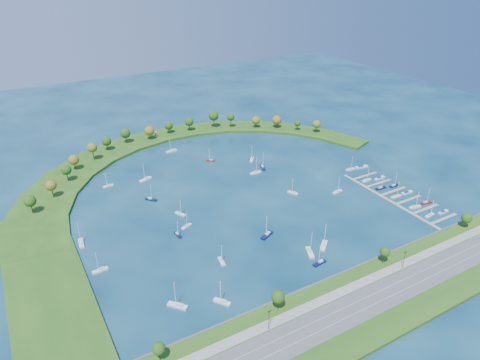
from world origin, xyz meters
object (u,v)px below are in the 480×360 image
moored_boat_1 (210,160)px  moored_boat_16 (172,151)px  moored_boat_10 (263,167)px  docked_boat_2 (415,207)px  moored_boat_4 (222,301)px  docked_boat_6 (381,188)px  docked_boat_4 (396,196)px  dock_system (396,197)px  moored_boat_20 (252,159)px  moored_boat_2 (108,185)px  harbor_tower (156,134)px  moored_boat_14 (310,252)px  docked_boat_10 (350,169)px  moored_boat_8 (293,192)px  moored_boat_19 (151,199)px  docked_boat_1 (443,212)px  moored_boat_17 (324,245)px  docked_boat_5 (407,192)px  moored_boat_7 (146,179)px  moored_boat_12 (180,213)px  moored_boat_6 (81,243)px  moored_boat_9 (178,234)px  moored_boat_5 (256,172)px  docked_boat_0 (430,215)px  moored_boat_13 (221,261)px  docked_boat_11 (362,167)px  docked_boat_8 (367,180)px  moored_boat_21 (186,226)px  moored_boat_3 (100,270)px  docked_boat_3 (426,202)px  moored_boat_11 (178,305)px  docked_boat_9 (380,178)px  moored_boat_0 (267,235)px  moored_boat_15 (337,191)px

moored_boat_1 → moored_boat_16: size_ratio=0.77×
moored_boat_10 → docked_boat_2: moored_boat_10 is taller
moored_boat_4 → docked_boat_6: bearing=-108.2°
docked_boat_4 → docked_boat_6: bearing=91.2°
dock_system → moored_boat_20: 110.17m
moored_boat_2 → moored_boat_4: bearing=90.7°
harbor_tower → moored_boat_2: bearing=-131.3°
moored_boat_10 → moored_boat_16: 78.70m
moored_boat_4 → moored_boat_14: moored_boat_14 is taller
moored_boat_2 → docked_boat_6: 186.63m
moored_boat_14 → docked_boat_10: (89.14, 65.63, -0.10)m
moored_boat_8 → docked_boat_2: 77.09m
moored_boat_19 → docked_boat_1: bearing=14.4°
moored_boat_17 → docked_boat_5: (86.78, 18.87, -0.32)m
moored_boat_7 → moored_boat_14: bearing=91.6°
moored_boat_20 → moored_boat_8: bearing=35.2°
moored_boat_16 → docked_boat_2: bearing=115.1°
harbor_tower → moored_boat_12: size_ratio=0.37×
moored_boat_4 → moored_boat_20: (92.43, 126.33, 0.00)m
dock_system → docked_boat_2: size_ratio=7.04×
moored_boat_6 → moored_boat_9: size_ratio=1.33×
docked_boat_2 → docked_boat_4: docked_boat_2 is taller
moored_boat_5 → docked_boat_0: (61.75, -102.29, -0.05)m
moored_boat_13 → docked_boat_11: (143.25, 47.39, -0.13)m
harbor_tower → docked_boat_6: (100.99, -163.23, -3.16)m
docked_boat_8 → docked_boat_11: docked_boat_8 is taller
moored_boat_21 → moored_boat_3: bearing=172.0°
docked_boat_2 → moored_boat_14: bearing=-167.2°
moored_boat_4 → docked_boat_3: moored_boat_4 is taller
moored_boat_11 → docked_boat_5: size_ratio=1.58×
moored_boat_14 → moored_boat_19: bearing=-126.8°
moored_boat_14 → docked_boat_1: bearing=109.0°
moored_boat_14 → moored_boat_13: bearing=-87.2°
moored_boat_4 → harbor_tower: bearing=-46.6°
dock_system → moored_boat_7: 171.01m
dock_system → moored_boat_2: moored_boat_2 is taller
moored_boat_6 → docked_boat_9: size_ratio=1.44×
docked_boat_0 → moored_boat_2: bearing=133.3°
moored_boat_8 → docked_boat_6: size_ratio=0.95×
moored_boat_14 → docked_boat_8: moored_boat_14 is taller
moored_boat_4 → docked_boat_9: size_ratio=1.33×
moored_boat_0 → moored_boat_8: 53.50m
moored_boat_21 → docked_boat_0: docked_boat_0 is taller
moored_boat_3 → docked_boat_1: size_ratio=1.49×
moored_boat_19 → docked_boat_8: 149.55m
moored_boat_8 → moored_boat_11: bearing=93.1°
moored_boat_6 → docked_boat_4: size_ratio=1.17×
moored_boat_5 → moored_boat_17: 95.60m
moored_boat_0 → docked_boat_3: moored_boat_0 is taller
moored_boat_13 → moored_boat_15: size_ratio=0.96×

